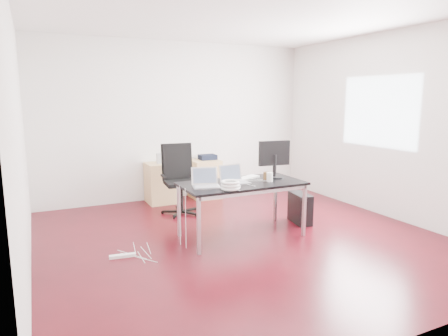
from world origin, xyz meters
name	(u,v)px	position (x,y,z in m)	size (l,w,h in m)	color
room_shell	(245,131)	(0.04, 0.00, 1.40)	(5.00, 5.00, 5.00)	#36060D
desk	(242,186)	(0.04, 0.09, 0.68)	(1.60, 0.80, 0.73)	black
office_chair	(179,175)	(-0.33, 1.50, 0.61)	(0.52, 0.54, 1.08)	black
filing_cabinet_left	(161,183)	(-0.41, 2.23, 0.35)	(0.50, 0.50, 0.70)	tan
filing_cabinet_right	(205,179)	(0.41, 2.23, 0.35)	(0.50, 0.50, 0.70)	tan
pc_tower	(300,208)	(1.09, 0.23, 0.22)	(0.20, 0.45, 0.44)	black
wastebasket	(165,194)	(-0.35, 2.25, 0.14)	(0.24, 0.24, 0.28)	black
power_strip	(123,256)	(-1.55, 0.04, 0.02)	(0.30, 0.06, 0.04)	white
laptop_left	(206,182)	(-0.48, 0.06, 0.79)	(0.38, 0.32, 0.23)	silver
laptop_right	(234,179)	(-0.07, 0.10, 0.79)	(0.35, 0.29, 0.23)	silver
monitor	(274,157)	(0.59, 0.19, 1.01)	(0.45, 0.26, 0.51)	black
keyboard	(246,178)	(0.20, 0.27, 0.74)	(0.44, 0.14, 0.02)	white
cup_white	(270,177)	(0.39, -0.03, 0.79)	(0.08, 0.08, 0.12)	white
cup_brown	(266,176)	(0.43, 0.13, 0.78)	(0.08, 0.08, 0.10)	brown
cable_coil	(230,185)	(-0.28, -0.21, 0.78)	(0.24, 0.24, 0.11)	white
power_adapter	(237,187)	(-0.16, -0.16, 0.74)	(0.07, 0.07, 0.03)	white
speaker	(159,158)	(-0.45, 2.20, 0.79)	(0.09, 0.08, 0.18)	#9E9E9E
navy_garment	(208,157)	(0.48, 2.26, 0.74)	(0.30, 0.24, 0.09)	black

